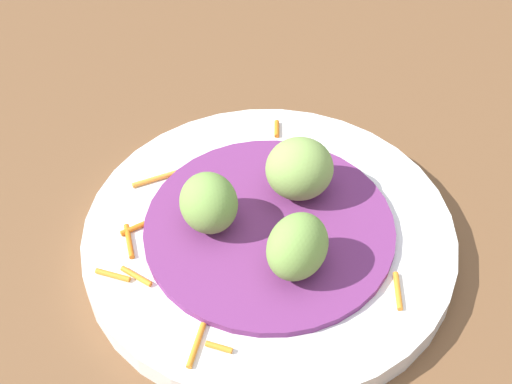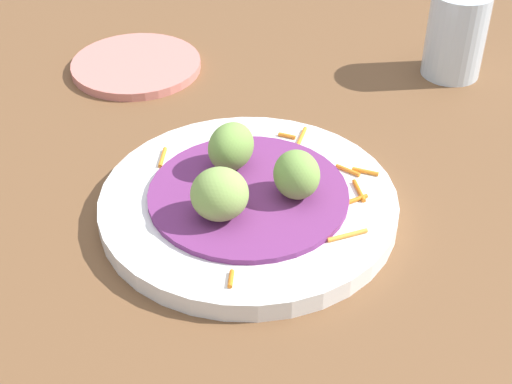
{
  "view_description": "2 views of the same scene",
  "coord_description": "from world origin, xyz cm",
  "px_view_note": "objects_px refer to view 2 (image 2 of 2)",
  "views": [
    {
      "loc": [
        -31.28,
        5.16,
        47.9
      ],
      "look_at": [
        7.44,
        0.81,
        6.58
      ],
      "focal_mm": 54.87,
      "sensor_mm": 36.0,
      "label": 1
    },
    {
      "loc": [
        59.9,
        -2.63,
        46.27
      ],
      "look_at": [
        7.77,
        0.59,
        5.83
      ],
      "focal_mm": 52.27,
      "sensor_mm": 36.0,
      "label": 2
    }
  ],
  "objects_px": {
    "main_plate": "(249,204)",
    "guac_scoop_center": "(297,175)",
    "water_glass": "(456,35)",
    "guac_scoop_left": "(220,194)",
    "side_plate_small": "(136,65)",
    "guac_scoop_right": "(231,147)"
  },
  "relations": [
    {
      "from": "guac_scoop_left",
      "to": "side_plate_small",
      "type": "xyz_separation_m",
      "value": [
        -0.32,
        -0.1,
        -0.04
      ]
    },
    {
      "from": "guac_scoop_left",
      "to": "water_glass",
      "type": "relative_size",
      "value": 0.5
    },
    {
      "from": "guac_scoop_right",
      "to": "side_plate_small",
      "type": "relative_size",
      "value": 0.31
    },
    {
      "from": "guac_scoop_left",
      "to": "side_plate_small",
      "type": "distance_m",
      "value": 0.34
    },
    {
      "from": "guac_scoop_left",
      "to": "guac_scoop_right",
      "type": "height_order",
      "value": "guac_scoop_left"
    },
    {
      "from": "guac_scoop_center",
      "to": "guac_scoop_left",
      "type": "bearing_deg",
      "value": -69.66
    },
    {
      "from": "water_glass",
      "to": "main_plate",
      "type": "bearing_deg",
      "value": -45.62
    },
    {
      "from": "guac_scoop_center",
      "to": "water_glass",
      "type": "distance_m",
      "value": 0.34
    },
    {
      "from": "guac_scoop_center",
      "to": "main_plate",
      "type": "bearing_deg",
      "value": -99.66
    },
    {
      "from": "side_plate_small",
      "to": "guac_scoop_left",
      "type": "bearing_deg",
      "value": 16.77
    },
    {
      "from": "main_plate",
      "to": "guac_scoop_right",
      "type": "height_order",
      "value": "guac_scoop_right"
    },
    {
      "from": "guac_scoop_left",
      "to": "guac_scoop_center",
      "type": "distance_m",
      "value": 0.07
    },
    {
      "from": "side_plate_small",
      "to": "water_glass",
      "type": "relative_size",
      "value": 1.54
    },
    {
      "from": "guac_scoop_center",
      "to": "water_glass",
      "type": "xyz_separation_m",
      "value": [
        -0.26,
        0.22,
        0.0
      ]
    },
    {
      "from": "side_plate_small",
      "to": "water_glass",
      "type": "bearing_deg",
      "value": 84.93
    },
    {
      "from": "guac_scoop_left",
      "to": "water_glass",
      "type": "distance_m",
      "value": 0.4
    },
    {
      "from": "guac_scoop_left",
      "to": "side_plate_small",
      "type": "bearing_deg",
      "value": -163.23
    },
    {
      "from": "guac_scoop_left",
      "to": "guac_scoop_right",
      "type": "bearing_deg",
      "value": 170.34
    },
    {
      "from": "main_plate",
      "to": "guac_scoop_center",
      "type": "height_order",
      "value": "guac_scoop_center"
    },
    {
      "from": "main_plate",
      "to": "guac_scoop_right",
      "type": "bearing_deg",
      "value": -159.66
    },
    {
      "from": "guac_scoop_right",
      "to": "water_glass",
      "type": "bearing_deg",
      "value": 127.91
    },
    {
      "from": "main_plate",
      "to": "side_plate_small",
      "type": "height_order",
      "value": "main_plate"
    }
  ]
}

